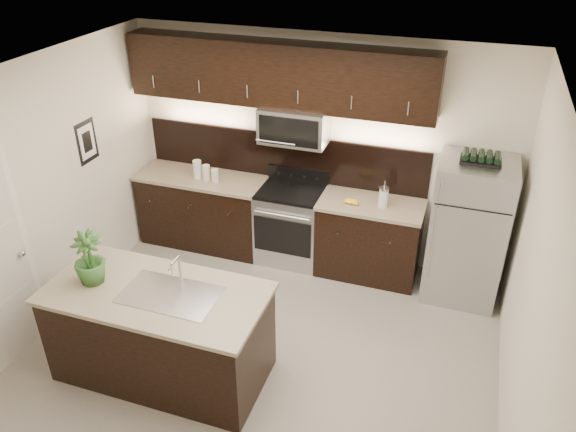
% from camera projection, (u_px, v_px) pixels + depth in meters
% --- Properties ---
extents(ground, '(4.50, 4.50, 0.00)m').
position_uv_depth(ground, '(261.00, 351.00, 5.57)').
color(ground, gray).
rests_on(ground, ground).
extents(room_walls, '(4.52, 4.02, 2.71)m').
position_uv_depth(room_walls, '(242.00, 201.00, 4.73)').
color(room_walls, beige).
rests_on(room_walls, ground).
extents(counter_run, '(3.51, 0.65, 0.94)m').
position_uv_depth(counter_run, '(275.00, 222.00, 6.85)').
color(counter_run, black).
rests_on(counter_run, ground).
extents(upper_fixtures, '(3.49, 0.40, 1.66)m').
position_uv_depth(upper_fixtures, '(280.00, 84.00, 6.14)').
color(upper_fixtures, black).
rests_on(upper_fixtures, counter_run).
extents(island, '(1.96, 0.96, 0.94)m').
position_uv_depth(island, '(161.00, 332.00, 5.12)').
color(island, black).
rests_on(island, ground).
extents(sink_faucet, '(0.84, 0.50, 0.28)m').
position_uv_depth(sink_faucet, '(171.00, 293.00, 4.84)').
color(sink_faucet, silver).
rests_on(sink_faucet, island).
extents(refrigerator, '(0.78, 0.70, 1.62)m').
position_uv_depth(refrigerator, '(467.00, 231.00, 6.01)').
color(refrigerator, '#B2B2B7').
rests_on(refrigerator, ground).
extents(wine_rack, '(0.40, 0.25, 0.10)m').
position_uv_depth(wine_rack, '(481.00, 158.00, 5.59)').
color(wine_rack, black).
rests_on(wine_rack, refrigerator).
extents(plant, '(0.33, 0.33, 0.50)m').
position_uv_depth(plant, '(89.00, 258.00, 4.89)').
color(plant, '#2F5B24').
rests_on(plant, island).
extents(canisters, '(0.34, 0.12, 0.23)m').
position_uv_depth(canisters, '(204.00, 172.00, 6.77)').
color(canisters, silver).
rests_on(canisters, counter_run).
extents(french_press, '(0.11, 0.11, 0.31)m').
position_uv_depth(french_press, '(383.00, 197.00, 6.16)').
color(french_press, silver).
rests_on(french_press, counter_run).
extents(bananas, '(0.19, 0.15, 0.05)m').
position_uv_depth(bananas, '(348.00, 200.00, 6.29)').
color(bananas, yellow).
rests_on(bananas, counter_run).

